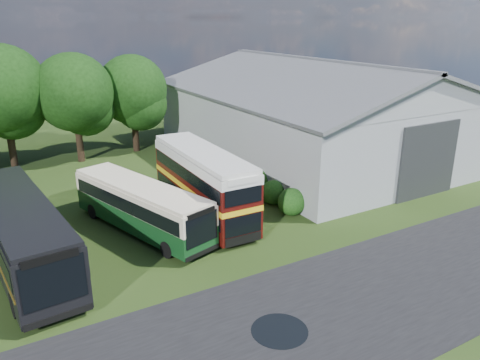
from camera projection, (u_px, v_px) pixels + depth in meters
ground at (269, 284)px, 21.03m from camera, size 120.00×120.00×0.00m
asphalt_road at (366, 298)px, 20.00m from camera, size 60.00×8.00×0.02m
puddle at (280, 331)px, 17.87m from camera, size 2.20×2.20×0.01m
storage_shed at (313, 106)px, 39.83m from camera, size 18.80×24.80×8.15m
tree_mid at (2, 89)px, 35.46m from camera, size 6.80×6.80×9.60m
tree_right_a at (74, 93)px, 37.18m from camera, size 6.26×6.26×8.83m
tree_right_b at (132, 90)px, 40.29m from camera, size 5.98×5.98×8.45m
shrub_front at (291, 214)px, 28.59m from camera, size 1.70×1.70×1.70m
shrub_mid at (273, 203)px, 30.22m from camera, size 1.60×1.60×1.60m
shrub_back at (257, 193)px, 31.85m from camera, size 1.80×1.80×1.80m
bus_green_single at (141, 206)px, 25.85m from camera, size 5.06×10.23×2.75m
bus_maroon_double at (203, 184)px, 27.52m from camera, size 2.62×9.63×4.12m
bus_dark_single at (21, 232)px, 22.10m from camera, size 3.79×12.15×3.30m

